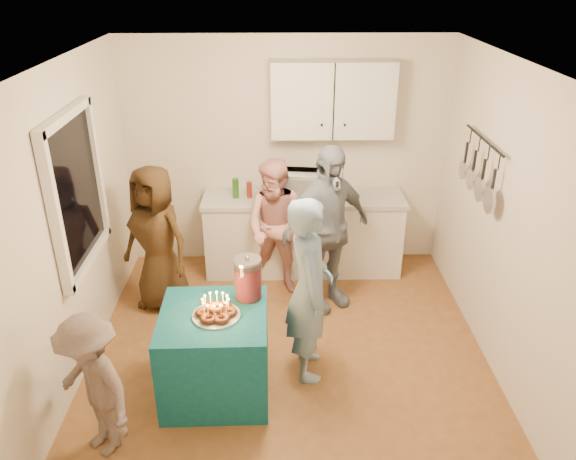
{
  "coord_description": "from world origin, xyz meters",
  "views": [
    {
      "loc": [
        -0.09,
        -4.06,
        3.29
      ],
      "look_at": [
        0.0,
        0.35,
        1.15
      ],
      "focal_mm": 35.0,
      "sensor_mm": 36.0,
      "label": 1
    }
  ],
  "objects_px": {
    "party_table": "(215,353)",
    "man_birthday": "(309,290)",
    "microwave": "(295,184)",
    "punch_jar": "(248,279)",
    "woman_back_left": "(157,239)",
    "child_near_left": "(93,386)",
    "woman_back_right": "(326,230)",
    "woman_back_center": "(277,228)",
    "counter": "(303,235)"
  },
  "relations": [
    {
      "from": "party_table",
      "to": "man_birthday",
      "type": "bearing_deg",
      "value": 18.0
    },
    {
      "from": "microwave",
      "to": "punch_jar",
      "type": "xyz_separation_m",
      "value": [
        -0.44,
        -1.82,
        -0.12
      ]
    },
    {
      "from": "microwave",
      "to": "woman_back_left",
      "type": "distance_m",
      "value": 1.61
    },
    {
      "from": "woman_back_left",
      "to": "child_near_left",
      "type": "relative_size",
      "value": 1.32
    },
    {
      "from": "party_table",
      "to": "woman_back_right",
      "type": "bearing_deg",
      "value": 52.25
    },
    {
      "from": "man_birthday",
      "to": "woman_back_center",
      "type": "xyz_separation_m",
      "value": [
        -0.26,
        1.36,
        -0.08
      ]
    },
    {
      "from": "party_table",
      "to": "microwave",
      "type": "bearing_deg",
      "value": 71.02
    },
    {
      "from": "microwave",
      "to": "woman_back_left",
      "type": "xyz_separation_m",
      "value": [
        -1.4,
        -0.74,
        -0.29
      ]
    },
    {
      "from": "party_table",
      "to": "punch_jar",
      "type": "relative_size",
      "value": 2.5
    },
    {
      "from": "woman_back_center",
      "to": "punch_jar",
      "type": "bearing_deg",
      "value": -78.62
    },
    {
      "from": "counter",
      "to": "man_birthday",
      "type": "xyz_separation_m",
      "value": [
        -0.03,
        -1.81,
        0.39
      ]
    },
    {
      "from": "microwave",
      "to": "man_birthday",
      "type": "distance_m",
      "value": 1.82
    },
    {
      "from": "party_table",
      "to": "woman_back_left",
      "type": "bearing_deg",
      "value": 117.66
    },
    {
      "from": "woman_back_right",
      "to": "woman_back_center",
      "type": "bearing_deg",
      "value": 115.71
    },
    {
      "from": "microwave",
      "to": "child_near_left",
      "type": "relative_size",
      "value": 0.45
    },
    {
      "from": "party_table",
      "to": "woman_back_center",
      "type": "bearing_deg",
      "value": 72.31
    },
    {
      "from": "punch_jar",
      "to": "man_birthday",
      "type": "relative_size",
      "value": 0.21
    },
    {
      "from": "man_birthday",
      "to": "woman_back_center",
      "type": "relative_size",
      "value": 1.11
    },
    {
      "from": "woman_back_center",
      "to": "microwave",
      "type": "bearing_deg",
      "value": 87.93
    },
    {
      "from": "counter",
      "to": "woman_back_left",
      "type": "bearing_deg",
      "value": -153.77
    },
    {
      "from": "woman_back_left",
      "to": "child_near_left",
      "type": "distance_m",
      "value": 1.94
    },
    {
      "from": "woman_back_left",
      "to": "party_table",
      "type": "bearing_deg",
      "value": -33.96
    },
    {
      "from": "microwave",
      "to": "party_table",
      "type": "relative_size",
      "value": 0.61
    },
    {
      "from": "party_table",
      "to": "man_birthday",
      "type": "relative_size",
      "value": 0.52
    },
    {
      "from": "punch_jar",
      "to": "woman_back_left",
      "type": "relative_size",
      "value": 0.22
    },
    {
      "from": "microwave",
      "to": "woman_back_left",
      "type": "relative_size",
      "value": 0.34
    },
    {
      "from": "punch_jar",
      "to": "child_near_left",
      "type": "bearing_deg",
      "value": -141.3
    },
    {
      "from": "counter",
      "to": "woman_back_right",
      "type": "bearing_deg",
      "value": -75.81
    },
    {
      "from": "microwave",
      "to": "punch_jar",
      "type": "height_order",
      "value": "microwave"
    },
    {
      "from": "man_birthday",
      "to": "woman_back_left",
      "type": "xyz_separation_m",
      "value": [
        -1.47,
        1.07,
        -0.06
      ]
    },
    {
      "from": "party_table",
      "to": "child_near_left",
      "type": "distance_m",
      "value": 1.02
    },
    {
      "from": "party_table",
      "to": "child_near_left",
      "type": "xyz_separation_m",
      "value": [
        -0.79,
        -0.61,
        0.2
      ]
    },
    {
      "from": "microwave",
      "to": "punch_jar",
      "type": "relative_size",
      "value": 1.52
    },
    {
      "from": "woman_back_center",
      "to": "woman_back_right",
      "type": "height_order",
      "value": "woman_back_right"
    },
    {
      "from": "woman_back_right",
      "to": "punch_jar",
      "type": "bearing_deg",
      "value": -156.28
    },
    {
      "from": "party_table",
      "to": "woman_back_right",
      "type": "relative_size",
      "value": 0.49
    },
    {
      "from": "counter",
      "to": "child_near_left",
      "type": "xyz_separation_m",
      "value": [
        -1.6,
        -2.67,
        0.15
      ]
    },
    {
      "from": "microwave",
      "to": "man_birthday",
      "type": "xyz_separation_m",
      "value": [
        0.07,
        -1.81,
        -0.23
      ]
    },
    {
      "from": "counter",
      "to": "microwave",
      "type": "distance_m",
      "value": 0.63
    },
    {
      "from": "counter",
      "to": "man_birthday",
      "type": "height_order",
      "value": "man_birthday"
    },
    {
      "from": "punch_jar",
      "to": "party_table",
      "type": "bearing_deg",
      "value": -138.26
    },
    {
      "from": "punch_jar",
      "to": "woman_back_right",
      "type": "relative_size",
      "value": 0.2
    },
    {
      "from": "woman_back_left",
      "to": "child_near_left",
      "type": "bearing_deg",
      "value": -64.58
    },
    {
      "from": "man_birthday",
      "to": "woman_back_right",
      "type": "xyz_separation_m",
      "value": [
        0.23,
        1.04,
        0.05
      ]
    },
    {
      "from": "party_table",
      "to": "child_near_left",
      "type": "relative_size",
      "value": 0.73
    },
    {
      "from": "party_table",
      "to": "man_birthday",
      "type": "distance_m",
      "value": 0.93
    },
    {
      "from": "party_table",
      "to": "counter",
      "type": "bearing_deg",
      "value": 68.56
    },
    {
      "from": "counter",
      "to": "microwave",
      "type": "xyz_separation_m",
      "value": [
        -0.1,
        0.0,
        0.62
      ]
    },
    {
      "from": "party_table",
      "to": "woman_back_center",
      "type": "relative_size",
      "value": 0.57
    },
    {
      "from": "punch_jar",
      "to": "woman_back_left",
      "type": "distance_m",
      "value": 1.45
    }
  ]
}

